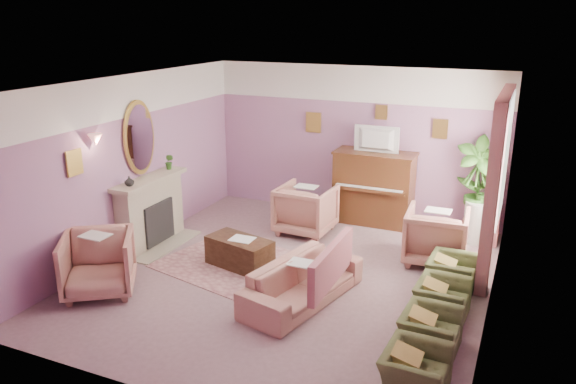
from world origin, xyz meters
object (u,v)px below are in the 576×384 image
at_px(sofa, 303,274).
at_px(olive_chair_d, 452,268).
at_px(floral_armchair_right, 436,233).
at_px(piano, 374,189).
at_px(floral_armchair_left, 306,207).
at_px(floral_armchair_front, 98,261).
at_px(television, 375,138).
at_px(olive_chair_b, 431,325).
at_px(olive_chair_a, 416,365).
at_px(coffee_table, 240,253).
at_px(olive_chair_c, 442,294).
at_px(side_table, 480,222).

height_order(sofa, olive_chair_d, sofa).
distance_m(floral_armchair_right, olive_chair_d, 0.91).
bearing_deg(sofa, piano, 89.23).
bearing_deg(floral_armchair_left, floral_armchair_front, -118.32).
xyz_separation_m(television, olive_chair_b, (1.72, -3.72, -1.29)).
bearing_deg(olive_chair_a, coffee_table, 147.80).
bearing_deg(olive_chair_b, television, 114.79).
bearing_deg(olive_chair_d, olive_chair_c, -90.00).
bearing_deg(sofa, olive_chair_a, -36.50).
height_order(sofa, floral_armchair_front, floral_armchair_front).
xyz_separation_m(sofa, floral_armchair_front, (-2.64, -0.90, 0.09)).
bearing_deg(floral_armchair_front, floral_armchair_left, 61.68).
distance_m(television, olive_chair_a, 5.03).
bearing_deg(sofa, olive_chair_c, 10.76).
relative_size(coffee_table, floral_armchair_right, 1.06).
bearing_deg(floral_armchair_right, floral_armchair_front, -144.52).
xyz_separation_m(coffee_table, olive_chair_c, (3.05, -0.28, 0.09)).
bearing_deg(television, piano, 90.00).
xyz_separation_m(piano, floral_armchair_right, (1.36, -1.32, -0.18)).
xyz_separation_m(coffee_table, floral_armchair_left, (0.39, 1.71, 0.25)).
distance_m(floral_armchair_left, olive_chair_c, 3.33).
distance_m(piano, floral_armchair_left, 1.35).
height_order(television, sofa, television).
bearing_deg(piano, floral_armchair_front, -122.59).
bearing_deg(floral_armchair_front, coffee_table, 48.24).
bearing_deg(olive_chair_b, olive_chair_d, 90.00).
distance_m(olive_chair_d, side_table, 1.97).
bearing_deg(floral_armchair_right, olive_chair_d, -66.08).
height_order(floral_armchair_right, olive_chair_d, floral_armchair_right).
distance_m(coffee_table, olive_chair_b, 3.24).
height_order(olive_chair_b, olive_chair_d, same).
height_order(television, coffee_table, television).
height_order(olive_chair_a, olive_chair_b, same).
relative_size(coffee_table, sofa, 0.52).
bearing_deg(coffee_table, olive_chair_a, -32.20).
bearing_deg(olive_chair_c, floral_armchair_right, 102.49).
bearing_deg(piano, olive_chair_b, -65.50).
bearing_deg(piano, floral_armchair_right, -44.11).
bearing_deg(coffee_table, television, 63.20).
distance_m(coffee_table, side_table, 4.08).
relative_size(piano, television, 1.75).
height_order(coffee_table, floral_armchair_right, floral_armchair_right).
xyz_separation_m(sofa, olive_chair_d, (1.76, 1.16, -0.08)).
height_order(olive_chair_b, side_table, side_table).
relative_size(olive_chair_d, side_table, 1.03).
relative_size(television, floral_armchair_left, 0.85).
bearing_deg(olive_chair_d, piano, 128.87).
height_order(floral_armchair_left, olive_chair_b, floral_armchair_left).
bearing_deg(olive_chair_d, sofa, -146.77).
distance_m(sofa, floral_armchair_right, 2.42).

